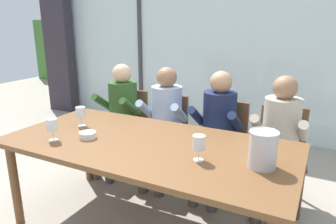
{
  "coord_description": "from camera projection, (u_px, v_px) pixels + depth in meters",
  "views": [
    {
      "loc": [
        1.16,
        -1.9,
        1.65
      ],
      "look_at": [
        0.0,
        0.35,
        0.92
      ],
      "focal_mm": 33.22,
      "sensor_mm": 36.0,
      "label": 1
    }
  ],
  "objects": [
    {
      "name": "wine_glass_center_pour",
      "position": [
        199.0,
        144.0,
        2.03
      ],
      "size": [
        0.08,
        0.08,
        0.17
      ],
      "color": "silver",
      "rests_on": "dining_table"
    },
    {
      "name": "person_navy_polo",
      "position": [
        216.0,
        126.0,
        2.96
      ],
      "size": [
        0.46,
        0.61,
        1.22
      ],
      "rotation": [
        0.0,
        0.0,
        0.0
      ],
      "color": "#192347",
      "rests_on": "ground"
    },
    {
      "name": "chair_near_curtain",
      "position": [
        127.0,
        123.0,
        3.62
      ],
      "size": [
        0.48,
        0.48,
        0.9
      ],
      "rotation": [
        0.0,
        0.0,
        0.1
      ],
      "color": "brown",
      "rests_on": "ground"
    },
    {
      "name": "chair_left_of_center",
      "position": [
        166.0,
        130.0,
        3.38
      ],
      "size": [
        0.45,
        0.45,
        0.9
      ],
      "rotation": [
        0.0,
        0.0,
        0.02
      ],
      "color": "brown",
      "rests_on": "ground"
    },
    {
      "name": "wine_glass_near_bucket",
      "position": [
        52.0,
        125.0,
        2.38
      ],
      "size": [
        0.08,
        0.08,
        0.17
      ],
      "color": "silver",
      "rests_on": "dining_table"
    },
    {
      "name": "dining_table",
      "position": [
        147.0,
        150.0,
        2.4
      ],
      "size": [
        2.23,
        1.08,
        0.77
      ],
      "color": "brown",
      "rests_on": "ground"
    },
    {
      "name": "curtain_heavy_drape",
      "position": [
        59.0,
        42.0,
        5.78
      ],
      "size": [
        0.56,
        0.2,
        2.6
      ],
      "primitive_type": "cube",
      "color": "#332D38",
      "rests_on": "ground"
    },
    {
      "name": "ground",
      "position": [
        195.0,
        177.0,
        3.44
      ],
      "size": [
        14.0,
        14.0,
        0.0
      ],
      "primitive_type": "plane",
      "color": "#9E9384"
    },
    {
      "name": "ice_bucket_primary",
      "position": [
        263.0,
        149.0,
        1.93
      ],
      "size": [
        0.18,
        0.18,
        0.24
      ],
      "color": "#B7B7BC",
      "rests_on": "dining_table"
    },
    {
      "name": "window_glass_panel",
      "position": [
        240.0,
        48.0,
        4.46
      ],
      "size": [
        7.43,
        0.03,
        2.6
      ],
      "primitive_type": "cube",
      "color": "silver",
      "rests_on": "ground"
    },
    {
      "name": "window_mullion_left",
      "position": [
        140.0,
        45.0,
        5.17
      ],
      "size": [
        0.06,
        0.06,
        2.6
      ],
      "primitive_type": "cube",
      "color": "#38383D",
      "rests_on": "ground"
    },
    {
      "name": "tasting_bowl",
      "position": [
        88.0,
        135.0,
        2.45
      ],
      "size": [
        0.13,
        0.13,
        0.05
      ],
      "primitive_type": "cylinder",
      "color": "silver",
      "rests_on": "dining_table"
    },
    {
      "name": "wine_glass_by_left_taster",
      "position": [
        81.0,
        113.0,
        2.72
      ],
      "size": [
        0.08,
        0.08,
        0.17
      ],
      "color": "silver",
      "rests_on": "dining_table"
    },
    {
      "name": "chair_right_of_center",
      "position": [
        281.0,
        148.0,
        2.89
      ],
      "size": [
        0.49,
        0.49,
        0.9
      ],
      "rotation": [
        0.0,
        0.0,
        0.11
      ],
      "color": "brown",
      "rests_on": "ground"
    },
    {
      "name": "person_olive_shirt",
      "position": [
        119.0,
        111.0,
        3.46
      ],
      "size": [
        0.47,
        0.62,
        1.22
      ],
      "rotation": [
        0.0,
        0.0,
        -0.04
      ],
      "color": "#2D5123",
      "rests_on": "ground"
    },
    {
      "name": "person_pale_blue_shirt",
      "position": [
        164.0,
        118.0,
        3.22
      ],
      "size": [
        0.48,
        0.63,
        1.22
      ],
      "rotation": [
        0.0,
        0.0,
        0.07
      ],
      "color": "#9EB2D1",
      "rests_on": "ground"
    },
    {
      "name": "person_beige_jumper",
      "position": [
        279.0,
        135.0,
        2.71
      ],
      "size": [
        0.46,
        0.61,
        1.22
      ],
      "rotation": [
        0.0,
        0.0,
        0.01
      ],
      "color": "#B7AD9E",
      "rests_on": "ground"
    },
    {
      "name": "chair_center",
      "position": [
        223.0,
        138.0,
        3.13
      ],
      "size": [
        0.47,
        0.47,
        0.9
      ],
      "rotation": [
        0.0,
        0.0,
        -0.08
      ],
      "color": "brown",
      "rests_on": "ground"
    },
    {
      "name": "hillside_vineyard",
      "position": [
        275.0,
        57.0,
        7.39
      ],
      "size": [
        13.43,
        2.4,
        1.73
      ],
      "primitive_type": "cube",
      "color": "#477A38",
      "rests_on": "ground"
    }
  ]
}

